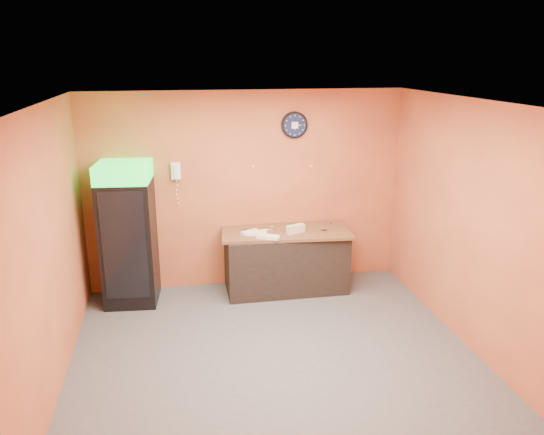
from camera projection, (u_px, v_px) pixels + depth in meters
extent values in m
plane|color=#47474C|center=(273.00, 351.00, 6.07)|extent=(4.50, 4.50, 0.00)
cube|color=#CE693A|center=(246.00, 190.00, 7.54)|extent=(4.50, 0.02, 2.80)
cube|color=#CE693A|center=(51.00, 249.00, 5.26)|extent=(0.02, 4.00, 2.80)
cube|color=#CE693A|center=(465.00, 223.00, 6.07)|extent=(0.02, 4.00, 2.80)
cube|color=white|center=(273.00, 102.00, 5.25)|extent=(4.50, 4.00, 0.02)
cube|color=black|center=(129.00, 243.00, 7.08)|extent=(0.73, 0.73, 1.69)
cube|color=#1BE738|center=(123.00, 172.00, 6.80)|extent=(0.73, 0.73, 0.24)
cube|color=black|center=(130.00, 246.00, 6.75)|extent=(0.56, 0.07, 1.45)
cube|color=black|center=(286.00, 261.00, 7.56)|extent=(1.70, 0.77, 0.85)
cylinder|color=black|center=(294.00, 125.00, 7.37)|extent=(0.37, 0.05, 0.37)
cylinder|color=#0F1433|center=(295.00, 125.00, 7.35)|extent=(0.32, 0.01, 0.32)
cube|color=white|center=(295.00, 125.00, 7.34)|extent=(0.09, 0.00, 0.09)
cube|color=white|center=(176.00, 171.00, 7.23)|extent=(0.13, 0.07, 0.23)
cube|color=white|center=(176.00, 171.00, 7.18)|extent=(0.05, 0.04, 0.19)
cube|color=brown|center=(286.00, 232.00, 7.43)|extent=(1.86, 0.93, 0.04)
cube|color=beige|center=(296.00, 231.00, 7.33)|extent=(0.28, 0.19, 0.06)
cube|color=beige|center=(296.00, 227.00, 7.31)|extent=(0.28, 0.19, 0.06)
cube|color=white|center=(256.00, 233.00, 7.25)|extent=(0.31, 0.17, 0.04)
cube|color=white|center=(268.00, 237.00, 7.11)|extent=(0.33, 0.26, 0.04)
cube|color=white|center=(250.00, 232.00, 7.31)|extent=(0.27, 0.21, 0.04)
cylinder|color=silver|center=(272.00, 228.00, 7.43)|extent=(0.07, 0.07, 0.07)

